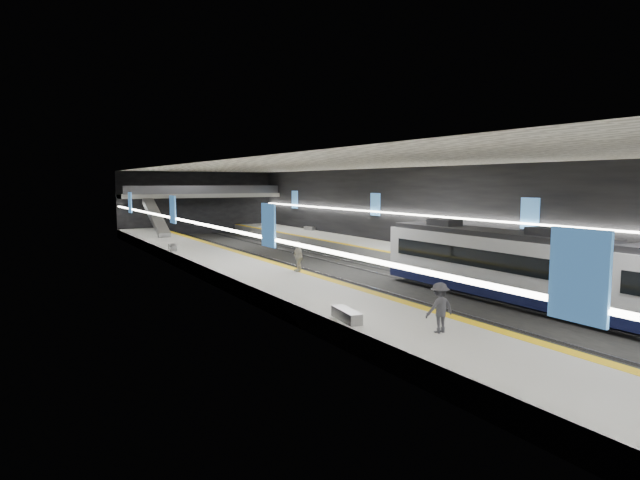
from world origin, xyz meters
TOP-DOWN VIEW (x-y plane):
  - ground at (0.00, 0.00)m, footprint 70.00×70.00m
  - ceiling at (0.00, 0.00)m, footprint 20.00×70.00m
  - wall_left at (-10.00, 0.00)m, footprint 0.04×70.00m
  - wall_right at (10.00, 0.00)m, footprint 0.04×70.00m
  - wall_back at (0.00, 35.00)m, footprint 20.00×0.04m
  - platform_left at (-7.50, 0.00)m, footprint 5.00×70.00m
  - tile_surface_left at (-7.50, 0.00)m, footprint 5.00×70.00m
  - tactile_strip_left at (-5.30, 0.00)m, footprint 0.60×70.00m
  - platform_right at (7.50, 0.00)m, footprint 5.00×70.00m
  - tile_surface_right at (7.50, 0.00)m, footprint 5.00×70.00m
  - tactile_strip_right at (5.30, 0.00)m, footprint 0.60×70.00m
  - rails at (-0.00, 0.00)m, footprint 6.52×70.00m
  - train at (2.50, -18.72)m, footprint 2.69×30.05m
  - ad_posters at (-0.00, 1.00)m, footprint 19.94×53.50m
  - cove_light_left at (-9.80, 0.00)m, footprint 0.25×68.60m
  - cove_light_right at (9.80, 0.00)m, footprint 0.25×68.60m
  - mezzanine_bridge at (0.00, 32.93)m, footprint 20.00×3.00m
  - escalator at (-7.50, 26.00)m, footprint 1.20×7.50m
  - bench_left_near at (-9.50, -14.58)m, footprint 0.81×2.00m
  - bench_left_far at (-9.50, 11.98)m, footprint 0.87×2.02m
  - bench_right_far at (9.50, 22.46)m, footprint 0.66×1.79m
  - passenger_left_a at (-5.50, -2.84)m, footprint 0.52×1.14m
  - passenger_left_b at (-7.44, -17.80)m, footprint 1.25×0.74m

SIDE VIEW (x-z plane):
  - ground at x=0.00m, z-range 0.00..0.00m
  - rails at x=0.00m, z-range 0.00..0.12m
  - platform_left at x=-7.50m, z-range 0.00..1.00m
  - platform_right at x=7.50m, z-range 0.00..1.00m
  - tile_surface_left at x=-7.50m, z-range 1.00..1.02m
  - tile_surface_right at x=7.50m, z-range 1.00..1.02m
  - tactile_strip_left at x=-5.30m, z-range 1.01..1.03m
  - tactile_strip_right at x=5.30m, z-range 1.01..1.03m
  - bench_right_far at x=9.50m, z-range 1.00..1.43m
  - bench_left_near at x=-9.50m, z-range 1.00..1.47m
  - bench_left_far at x=-9.50m, z-range 1.00..1.48m
  - passenger_left_b at x=-7.44m, z-range 1.00..2.91m
  - passenger_left_a at x=-5.50m, z-range 1.00..2.91m
  - train at x=2.50m, z-range 0.40..4.00m
  - escalator at x=-7.50m, z-range 0.94..4.86m
  - cove_light_left at x=-9.80m, z-range 3.74..3.86m
  - cove_light_right at x=9.80m, z-range 3.74..3.86m
  - wall_left at x=-10.00m, z-range 0.00..8.00m
  - wall_right at x=10.00m, z-range 0.00..8.00m
  - wall_back at x=0.00m, z-range 0.00..8.00m
  - ad_posters at x=0.00m, z-range 3.40..5.60m
  - mezzanine_bridge at x=0.00m, z-range 4.29..5.79m
  - ceiling at x=0.00m, z-range 7.98..8.02m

